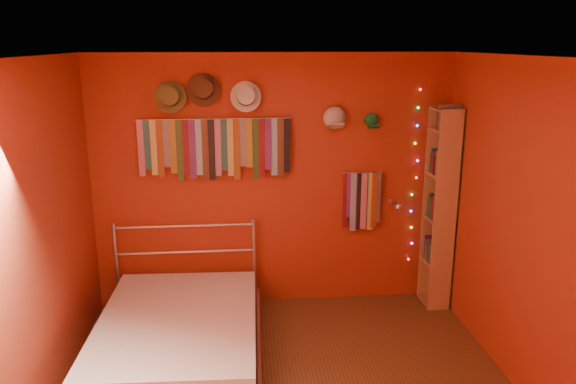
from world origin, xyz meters
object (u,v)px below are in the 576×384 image
object	(u,v)px
tie_rack	(215,146)
bed	(178,336)
bookshelf	(444,208)
reading_lamp	(397,206)

from	to	relation	value
tie_rack	bed	size ratio (longest dim) A/B	0.76
tie_rack	bookshelf	distance (m)	2.30
tie_rack	bookshelf	size ratio (longest dim) A/B	0.72
tie_rack	bed	distance (m)	1.76
bookshelf	bed	world-z (taller)	bookshelf
bookshelf	bed	bearing A→B (deg)	-161.71
reading_lamp	bookshelf	size ratio (longest dim) A/B	0.17
reading_lamp	bookshelf	world-z (taller)	bookshelf
tie_rack	reading_lamp	xyz separation A→B (m)	(1.73, -0.19, -0.58)
bed	tie_rack	bearing A→B (deg)	73.96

